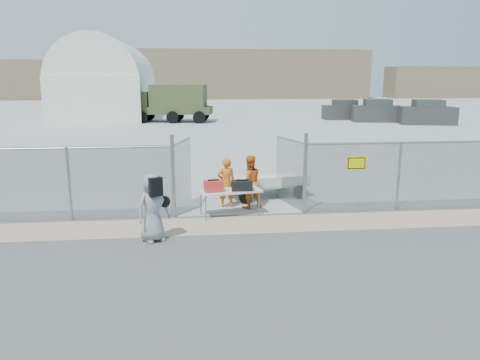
{
  "coord_description": "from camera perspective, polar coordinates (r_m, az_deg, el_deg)",
  "views": [
    {
      "loc": [
        -1.45,
        -11.69,
        4.16
      ],
      "look_at": [
        0.0,
        2.0,
        1.1
      ],
      "focal_mm": 35.0,
      "sensor_mm": 36.0,
      "label": 1
    }
  ],
  "objects": [
    {
      "name": "visitor",
      "position": [
        12.15,
        -10.59,
        -3.34
      ],
      "size": [
        1.03,
        0.93,
        1.77
      ],
      "primitive_type": "imported",
      "rotation": [
        0.0,
        0.0,
        0.54
      ],
      "color": "gray",
      "rests_on": "ground"
    },
    {
      "name": "parked_vehicle_far",
      "position": [
        44.64,
        21.9,
        7.65
      ],
      "size": [
        5.02,
        3.12,
        2.11
      ],
      "primitive_type": null,
      "rotation": [
        0.0,
        0.0,
        -0.23
      ],
      "color": "#353735",
      "rests_on": "ground"
    },
    {
      "name": "chain_link_fence",
      "position": [
        14.1,
        0.0,
        0.0
      ],
      "size": [
        40.0,
        0.2,
        2.2
      ],
      "primitive_type": null,
      "color": "gray",
      "rests_on": "ground"
    },
    {
      "name": "quonset_hangar",
      "position": [
        52.39,
        -15.8,
        11.89
      ],
      "size": [
        9.0,
        18.0,
        8.0
      ],
      "primitive_type": null,
      "color": "white",
      "rests_on": "ground"
    },
    {
      "name": "parked_vehicle_mid",
      "position": [
        47.54,
        12.61,
        8.34
      ],
      "size": [
        4.26,
        2.14,
        1.88
      ],
      "primitive_type": null,
      "rotation": [
        0.0,
        0.0,
        -0.06
      ],
      "color": "#353735",
      "rests_on": "ground"
    },
    {
      "name": "military_truck",
      "position": [
        44.22,
        -8.19,
        9.22
      ],
      "size": [
        7.48,
        3.78,
        3.41
      ],
      "primitive_type": null,
      "rotation": [
        0.0,
        0.0,
        -0.16
      ],
      "color": "#434D29",
      "rests_on": "ground"
    },
    {
      "name": "security_worker_right",
      "position": [
        14.95,
        1.14,
        -0.23
      ],
      "size": [
        0.97,
        0.83,
        1.72
      ],
      "primitive_type": "imported",
      "rotation": [
        0.0,
        0.0,
        3.38
      ],
      "color": "orange",
      "rests_on": "ground"
    },
    {
      "name": "orange_bag",
      "position": [
        13.95,
        -3.25,
        -0.74
      ],
      "size": [
        0.58,
        0.43,
        0.33
      ],
      "primitive_type": "cube",
      "rotation": [
        0.0,
        0.0,
        0.16
      ],
      "color": "red",
      "rests_on": "folding_table"
    },
    {
      "name": "security_worker_left",
      "position": [
        15.05,
        -1.69,
        -0.35
      ],
      "size": [
        0.59,
        0.39,
        1.62
      ],
      "primitive_type": "imported",
      "rotation": [
        0.0,
        0.0,
        3.15
      ],
      "color": "orange",
      "rests_on": "ground"
    },
    {
      "name": "parked_vehicle_near",
      "position": [
        45.74,
        16.38,
        8.09
      ],
      "size": [
        4.83,
        2.89,
        2.05
      ],
      "primitive_type": null,
      "rotation": [
        0.0,
        0.0,
        -0.2
      ],
      "color": "#353735",
      "rests_on": "ground"
    },
    {
      "name": "dirt_strip",
      "position": [
        13.43,
        0.45,
        -5.48
      ],
      "size": [
        44.0,
        1.6,
        0.01
      ],
      "primitive_type": "cube",
      "color": "tan",
      "rests_on": "ground"
    },
    {
      "name": "ground",
      "position": [
        12.49,
        0.98,
        -6.92
      ],
      "size": [
        160.0,
        160.0,
        0.0
      ],
      "primitive_type": "plane",
      "color": "#504E4E"
    },
    {
      "name": "distant_hills",
      "position": [
        89.92,
        -2.0,
        12.74
      ],
      "size": [
        140.0,
        6.0,
        9.0
      ],
      "primitive_type": null,
      "color": "#7F684F",
      "rests_on": "ground"
    },
    {
      "name": "black_duffel",
      "position": [
        14.08,
        0.23,
        -0.67
      ],
      "size": [
        0.62,
        0.37,
        0.3
      ],
      "primitive_type": "cube",
      "rotation": [
        0.0,
        0.0,
        -0.02
      ],
      "color": "black",
      "rests_on": "folding_table"
    },
    {
      "name": "tarmac_inside",
      "position": [
        53.87,
        -4.54,
        8.07
      ],
      "size": [
        160.0,
        80.0,
        0.01
      ],
      "primitive_type": "cube",
      "color": "#ABACA8",
      "rests_on": "ground"
    },
    {
      "name": "utility_trailer",
      "position": [
        16.57,
        3.1,
        -0.47
      ],
      "size": [
        3.91,
        2.57,
        0.87
      ],
      "primitive_type": null,
      "rotation": [
        0.0,
        0.0,
        0.21
      ],
      "color": "silver",
      "rests_on": "ground"
    },
    {
      "name": "folding_table",
      "position": [
        14.24,
        -1.24,
        -2.79
      ],
      "size": [
        1.99,
        1.15,
        0.8
      ],
      "primitive_type": null,
      "rotation": [
        0.0,
        0.0,
        0.21
      ],
      "color": "silver",
      "rests_on": "ground"
    }
  ]
}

